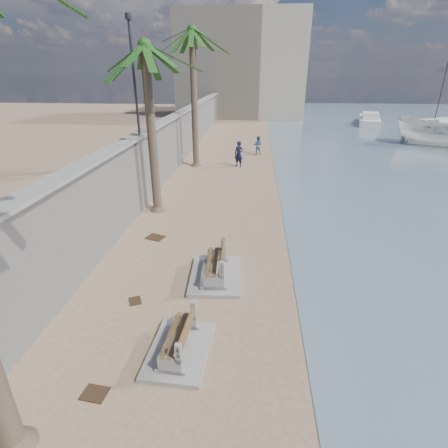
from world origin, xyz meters
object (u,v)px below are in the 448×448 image
object	(u,v)px
person_a	(239,152)
person_b	(258,144)
boat_cruiser	(445,131)
palm_back	(192,32)
bench_near	(179,340)
palm_mid	(145,48)
yacht_far	(369,121)
sailboat_west	(434,121)
bench_far	(215,266)

from	to	relation	value
person_a	person_b	xyz separation A→B (m)	(1.37, 4.13, -0.19)
person_a	boat_cruiser	distance (m)	20.44
palm_back	person_a	xyz separation A→B (m)	(3.13, 0.03, -7.63)
bench_near	palm_mid	size ratio (longest dim) A/B	0.26
person_b	yacht_far	bearing A→B (deg)	-114.82
yacht_far	sailboat_west	xyz separation A→B (m)	(8.60, 0.81, -0.02)
palm_mid	boat_cruiser	size ratio (longest dim) A/B	2.32
bench_near	yacht_far	world-z (taller)	yacht_far
palm_back	yacht_far	distance (m)	31.94
bench_near	sailboat_west	xyz separation A→B (m)	(25.13, 43.43, -0.06)
palm_back	person_a	world-z (taller)	palm_back
yacht_far	bench_near	bearing A→B (deg)	172.97
palm_back	boat_cruiser	xyz separation A→B (m)	(21.43, 9.11, -7.29)
yacht_far	person_b	bearing A→B (deg)	157.99
person_a	person_b	world-z (taller)	person_a
palm_mid	palm_back	world-z (taller)	palm_back
person_b	yacht_far	xyz separation A→B (m)	(14.64, 20.02, -0.52)
person_a	yacht_far	size ratio (longest dim) A/B	0.25
person_a	boat_cruiser	world-z (taller)	boat_cruiser
person_a	boat_cruiser	xyz separation A→B (m)	(18.30, 9.08, 0.33)
bench_far	boat_cruiser	xyz separation A→B (m)	(18.31, 24.05, 0.95)
person_a	boat_cruiser	bearing A→B (deg)	51.66
bench_far	boat_cruiser	size ratio (longest dim) A/B	0.71
bench_far	palm_mid	size ratio (longest dim) A/B	0.31
palm_mid	palm_back	distance (m)	9.13
person_b	palm_mid	bearing A→B (deg)	80.71
palm_back	sailboat_west	world-z (taller)	palm_back
bench_near	boat_cruiser	bearing A→B (deg)	55.66
boat_cruiser	yacht_far	size ratio (longest dim) A/B	0.42
yacht_far	sailboat_west	distance (m)	8.64
person_a	yacht_far	world-z (taller)	person_a
sailboat_west	yacht_far	bearing A→B (deg)	-174.60
boat_cruiser	yacht_far	xyz separation A→B (m)	(-2.30, 15.07, -1.04)
boat_cruiser	sailboat_west	size ratio (longest dim) A/B	0.40
bench_near	person_b	distance (m)	22.68
bench_near	bench_far	distance (m)	3.54
bench_near	palm_back	size ratio (longest dim) A/B	0.22
bench_far	person_b	distance (m)	19.15
boat_cruiser	sailboat_west	world-z (taller)	sailboat_west
palm_mid	bench_far	bearing A→B (deg)	-58.77
palm_back	sailboat_west	bearing A→B (deg)	42.02
sailboat_west	person_b	bearing A→B (deg)	-138.13
palm_mid	palm_back	xyz separation A→B (m)	(0.47, 9.02, 1.36)
palm_back	sailboat_west	size ratio (longest dim) A/B	1.09
palm_mid	person_a	bearing A→B (deg)	68.34
person_b	bench_far	bearing A→B (deg)	97.24
bench_far	boat_cruiser	distance (m)	30.24
palm_back	yacht_far	xyz separation A→B (m)	(19.14, 24.18, -8.34)
bench_far	palm_mid	distance (m)	9.76
palm_mid	person_a	xyz separation A→B (m)	(3.59, 9.05, -6.27)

